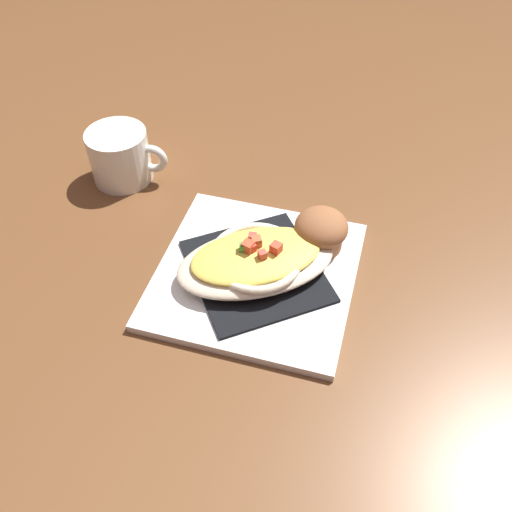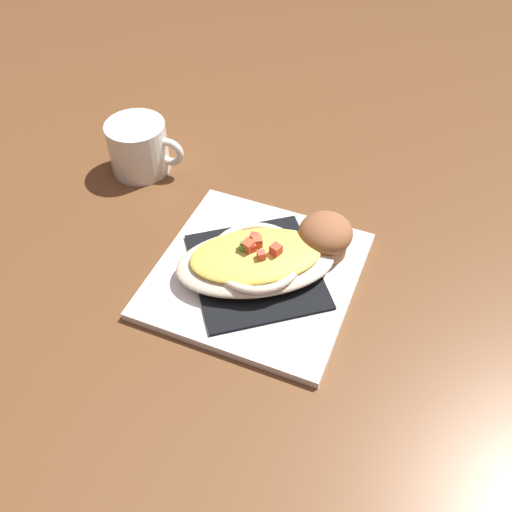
{
  "view_description": "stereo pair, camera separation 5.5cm",
  "coord_description": "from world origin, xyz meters",
  "px_view_note": "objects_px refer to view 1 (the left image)",
  "views": [
    {
      "loc": [
        0.03,
        -0.49,
        0.56
      ],
      "look_at": [
        0.0,
        0.0,
        0.04
      ],
      "focal_mm": 39.44,
      "sensor_mm": 36.0,
      "label": 1
    },
    {
      "loc": [
        0.08,
        -0.48,
        0.56
      ],
      "look_at": [
        0.0,
        0.0,
        0.04
      ],
      "focal_mm": 39.44,
      "sensor_mm": 36.0,
      "label": 2
    }
  ],
  "objects_px": {
    "square_plate": "(256,275)",
    "gratin_dish": "(256,259)",
    "coffee_mug": "(121,158)",
    "muffin": "(321,230)"
  },
  "relations": [
    {
      "from": "muffin",
      "to": "coffee_mug",
      "type": "relative_size",
      "value": 0.59
    },
    {
      "from": "square_plate",
      "to": "coffee_mug",
      "type": "xyz_separation_m",
      "value": [
        -0.22,
        0.2,
        0.03
      ]
    },
    {
      "from": "gratin_dish",
      "to": "muffin",
      "type": "relative_size",
      "value": 3.26
    },
    {
      "from": "square_plate",
      "to": "gratin_dish",
      "type": "distance_m",
      "value": 0.03
    },
    {
      "from": "square_plate",
      "to": "muffin",
      "type": "xyz_separation_m",
      "value": [
        0.08,
        0.05,
        0.03
      ]
    },
    {
      "from": "square_plate",
      "to": "gratin_dish",
      "type": "relative_size",
      "value": 1.09
    },
    {
      "from": "gratin_dish",
      "to": "coffee_mug",
      "type": "bearing_deg",
      "value": 137.59
    },
    {
      "from": "muffin",
      "to": "gratin_dish",
      "type": "bearing_deg",
      "value": -147.81
    },
    {
      "from": "gratin_dish",
      "to": "muffin",
      "type": "distance_m",
      "value": 0.1
    },
    {
      "from": "muffin",
      "to": "coffee_mug",
      "type": "xyz_separation_m",
      "value": [
        -0.3,
        0.15,
        -0.0
      ]
    }
  ]
}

